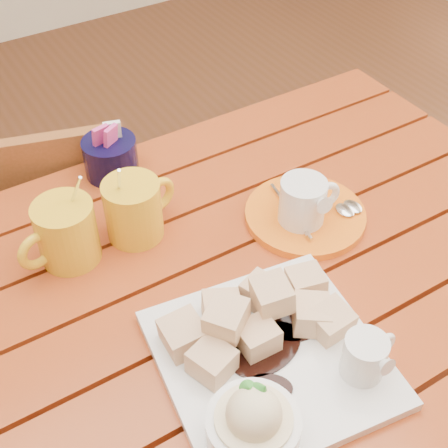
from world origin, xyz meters
TOP-DOWN VIEW (x-y plane):
  - table at (0.00, 0.00)m, footprint 1.20×0.79m
  - dessert_plate at (-0.04, -0.17)m, footprint 0.32×0.32m
  - coffee_mug_left at (-0.18, 0.18)m, footprint 0.13×0.09m
  - coffee_mug_right at (-0.06, 0.17)m, footprint 0.13×0.09m
  - cream_pitcher at (0.18, 0.05)m, footprint 0.11×0.09m
  - sugar_caddy at (-0.03, 0.34)m, footprint 0.10×0.10m
  - orange_saucer at (0.19, 0.06)m, footprint 0.20×0.20m
  - chair_far at (-0.14, 0.54)m, footprint 0.47×0.47m

SIDE VIEW (x-z plane):
  - chair_far at x=-0.14m, z-range 0.05..0.86m
  - table at x=0.00m, z-range 0.27..1.02m
  - orange_saucer at x=0.19m, z-range 0.75..0.77m
  - dessert_plate at x=-0.04m, z-range 0.73..0.84m
  - sugar_caddy at x=-0.03m, z-range 0.73..0.84m
  - cream_pitcher at x=0.18m, z-range 0.75..0.84m
  - coffee_mug_right at x=-0.06m, z-range 0.73..0.88m
  - coffee_mug_left at x=-0.18m, z-range 0.73..0.88m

